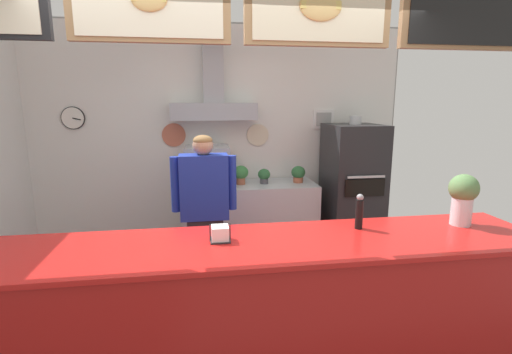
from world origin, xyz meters
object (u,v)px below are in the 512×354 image
pepper_grinder (359,212)px  napkin_holder (220,234)px  pizza_oven (352,191)px  potted_oregano (241,174)px  potted_rosemary (264,175)px  shop_worker (205,215)px  basil_vase (463,198)px  espresso_machine (207,167)px  potted_basil (298,174)px

pepper_grinder → napkin_holder: size_ratio=1.85×
pizza_oven → potted_oregano: 1.38m
pizza_oven → potted_oregano: size_ratio=7.69×
potted_rosemary → pepper_grinder: bearing=-81.5°
potted_oregano → potted_rosemary: bearing=-0.2°
shop_worker → pepper_grinder: size_ratio=6.60×
basil_vase → pepper_grinder: size_ratio=1.49×
pizza_oven → potted_rosemary: (-1.07, 0.13, 0.21)m
espresso_machine → potted_rosemary: espresso_machine is taller
espresso_machine → potted_basil: size_ratio=2.79×
espresso_machine → potted_basil: espresso_machine is taller
pizza_oven → potted_oregano: bearing=174.7°
espresso_machine → potted_basil: (1.11, 0.02, -0.12)m
potted_basil → espresso_machine: bearing=-178.7°
shop_worker → napkin_holder: 1.18m
shop_worker → potted_basil: bearing=-140.0°
potted_basil → pizza_oven: bearing=-10.8°
espresso_machine → pepper_grinder: size_ratio=2.31×
espresso_machine → napkin_holder: espresso_machine is taller
shop_worker → basil_vase: 2.13m
potted_rosemary → napkin_holder: bearing=-106.9°
pizza_oven → potted_oregano: (-1.36, 0.13, 0.24)m
potted_rosemary → potted_basil: (0.43, -0.00, 0.01)m
pepper_grinder → napkin_holder: pepper_grinder is taller
espresso_machine → potted_rosemary: bearing=2.2°
espresso_machine → pizza_oven: bearing=-3.2°
shop_worker → espresso_machine: size_ratio=2.86×
potted_rosemary → napkin_holder: napkin_holder is taller
potted_oregano → potted_basil: bearing=-0.2°
basil_vase → pepper_grinder: (-0.75, 0.03, -0.08)m
espresso_machine → potted_oregano: size_ratio=2.49×
espresso_machine → potted_oregano: 0.41m
shop_worker → basil_vase: (1.79, -1.10, 0.38)m
espresso_machine → pepper_grinder: (0.99, -2.02, 0.01)m
espresso_machine → napkin_holder: (0.03, -2.11, -0.07)m
potted_oregano → napkin_holder: bearing=-99.7°
pepper_grinder → basil_vase: bearing=-2.3°
potted_oregano → pepper_grinder: pepper_grinder is taller
shop_worker → potted_rosemary: shop_worker is taller
potted_basil → potted_oregano: 0.71m
pizza_oven → shop_worker: bearing=-154.8°
pizza_oven → napkin_holder: size_ratio=13.16×
pizza_oven → shop_worker: 2.00m
potted_rosemary → potted_basil: size_ratio=0.89×
pizza_oven → basil_vase: (-0.02, -1.95, 0.42)m
basil_vase → napkin_holder: bearing=-178.0°
napkin_holder → basil_vase: bearing=2.0°
pepper_grinder → shop_worker: bearing=134.2°
napkin_holder → potted_oregano: bearing=80.3°
pizza_oven → basil_vase: bearing=-90.6°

